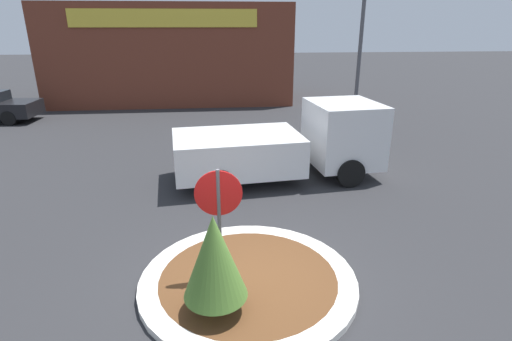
{
  "coord_description": "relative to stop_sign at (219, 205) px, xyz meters",
  "views": [
    {
      "loc": [
        -0.48,
        -6.13,
        4.48
      ],
      "look_at": [
        0.41,
        2.68,
        1.2
      ],
      "focal_mm": 28.0,
      "sensor_mm": 36.0,
      "label": 1
    }
  ],
  "objects": [
    {
      "name": "utility_truck",
      "position": [
        2.13,
        5.11,
        -0.46
      ],
      "size": [
        6.33,
        2.99,
        2.25
      ],
      "rotation": [
        0.0,
        0.0,
        0.11
      ],
      "color": "white",
      "rests_on": "ground_plane"
    },
    {
      "name": "island_shrub",
      "position": [
        -0.09,
        -0.98,
        -0.4
      ],
      "size": [
        1.02,
        1.02,
        1.69
      ],
      "color": "brown",
      "rests_on": "traffic_island"
    },
    {
      "name": "stop_sign",
      "position": [
        0.0,
        0.0,
        0.0
      ],
      "size": [
        0.83,
        0.07,
        2.19
      ],
      "color": "#4C4C51",
      "rests_on": "ground_plane"
    },
    {
      "name": "storefront_building",
      "position": [
        -2.49,
        19.12,
        1.24
      ],
      "size": [
        13.77,
        6.07,
        5.54
      ],
      "color": "brown",
      "rests_on": "ground_plane"
    },
    {
      "name": "ground_plane",
      "position": [
        0.49,
        -0.14,
        -1.53
      ],
      "size": [
        120.0,
        120.0,
        0.0
      ],
      "primitive_type": "plane",
      "color": "#2D2D30"
    },
    {
      "name": "traffic_island",
      "position": [
        0.49,
        -0.14,
        -1.46
      ],
      "size": [
        3.94,
        3.94,
        0.13
      ],
      "color": "silver",
      "rests_on": "ground_plane"
    },
    {
      "name": "light_pole",
      "position": [
        6.1,
        10.61,
        2.37
      ],
      "size": [
        0.7,
        0.3,
        6.69
      ],
      "color": "#4C4C51",
      "rests_on": "ground_plane"
    }
  ]
}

